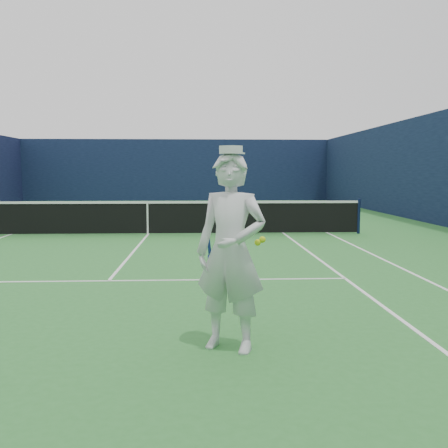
# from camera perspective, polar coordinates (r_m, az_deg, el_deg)

# --- Properties ---
(ground) EXTENTS (80.00, 80.00, 0.00)m
(ground) POSITION_cam_1_polar(r_m,az_deg,el_deg) (15.10, -8.70, -1.21)
(ground) COLOR #2B732E
(ground) RESTS_ON ground
(court_markings) EXTENTS (11.03, 23.83, 0.01)m
(court_markings) POSITION_cam_1_polar(r_m,az_deg,el_deg) (15.10, -8.70, -1.20)
(court_markings) COLOR white
(court_markings) RESTS_ON ground
(windscreen_fence) EXTENTS (20.12, 36.12, 4.00)m
(windscreen_fence) POSITION_cam_1_polar(r_m,az_deg,el_deg) (14.98, -8.82, 6.40)
(windscreen_fence) COLOR #0E1734
(windscreen_fence) RESTS_ON ground
(tennis_net) EXTENTS (12.88, 0.09, 1.07)m
(tennis_net) POSITION_cam_1_polar(r_m,az_deg,el_deg) (15.04, -8.73, 0.88)
(tennis_net) COLOR #141E4C
(tennis_net) RESTS_ON ground
(tennis_player) EXTENTS (0.89, 0.78, 2.13)m
(tennis_player) POSITION_cam_1_polar(r_m,az_deg,el_deg) (5.18, 0.77, -3.19)
(tennis_player) COLOR silver
(tennis_player) RESTS_ON ground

